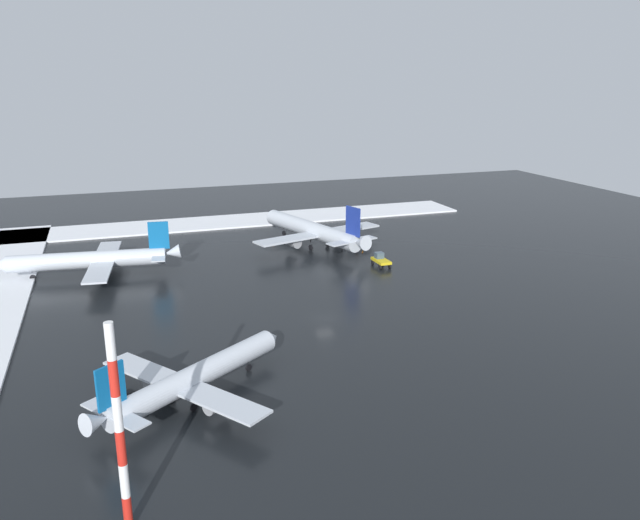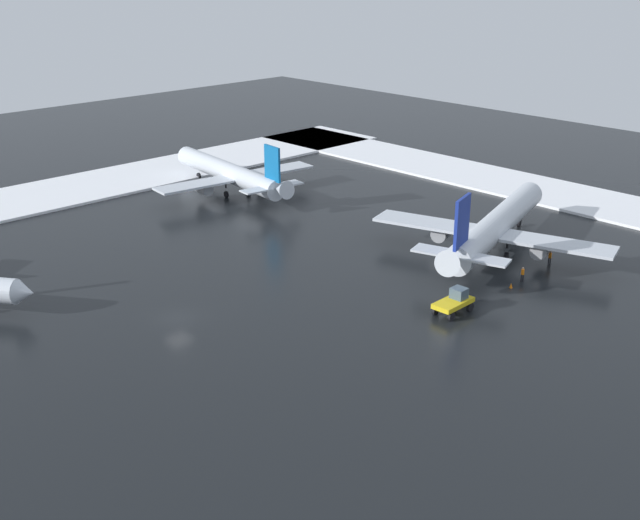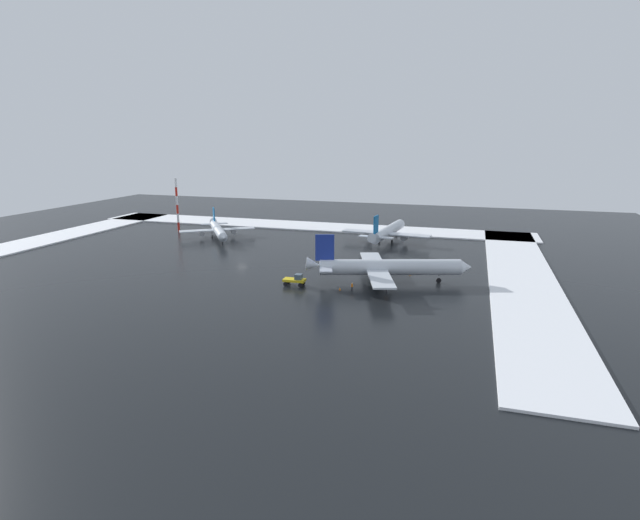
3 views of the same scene
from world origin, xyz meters
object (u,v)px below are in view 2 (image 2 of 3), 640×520
at_px(airplane_distant_tail, 496,226).
at_px(traffic_cone_mid_line, 511,286).
at_px(traffic_cone_near_nose, 465,229).
at_px(airplane_parked_starboard, 230,173).
at_px(ground_crew_mid_apron, 523,273).
at_px(ground_crew_near_tug, 550,257).
at_px(pushback_tug, 455,301).

distance_m(airplane_distant_tail, traffic_cone_mid_line, 11.65).
height_order(airplane_distant_tail, traffic_cone_near_nose, airplane_distant_tail).
xyz_separation_m(airplane_parked_starboard, ground_crew_mid_apron, (-1.43, 51.05, -2.14)).
height_order(airplane_distant_tail, ground_crew_near_tug, airplane_distant_tail).
height_order(ground_crew_near_tug, traffic_cone_mid_line, ground_crew_near_tug).
xyz_separation_m(airplane_parked_starboard, traffic_cone_near_nose, (-11.16, 35.97, -2.84)).
relative_size(traffic_cone_near_nose, traffic_cone_mid_line, 1.00).
bearing_deg(airplane_distant_tail, ground_crew_near_tug, -96.61).
xyz_separation_m(airplane_distant_tail, ground_crew_mid_apron, (5.54, 7.63, -2.49)).
bearing_deg(airplane_distant_tail, airplane_parked_starboard, 81.83).
xyz_separation_m(airplane_distant_tail, traffic_cone_mid_line, (8.02, 7.82, -3.19)).
bearing_deg(airplane_parked_starboard, traffic_cone_mid_line, -174.34).
height_order(traffic_cone_near_nose, traffic_cone_mid_line, same).
bearing_deg(pushback_tug, airplane_parked_starboard, 76.64).
xyz_separation_m(pushback_tug, traffic_cone_mid_line, (-9.70, 0.43, -1.01)).
xyz_separation_m(pushback_tug, ground_crew_mid_apron, (-12.18, 0.24, -0.31)).
relative_size(ground_crew_near_tug, traffic_cone_mid_line, 3.11).
height_order(airplane_parked_starboard, ground_crew_near_tug, airplane_parked_starboard).
bearing_deg(ground_crew_near_tug, traffic_cone_near_nose, -125.40).
distance_m(airplane_parked_starboard, pushback_tug, 51.97).
xyz_separation_m(airplane_parked_starboard, pushback_tug, (10.76, 50.81, -1.83)).
relative_size(ground_crew_mid_apron, traffic_cone_near_nose, 3.11).
relative_size(ground_crew_near_tug, traffic_cone_near_nose, 3.11).
xyz_separation_m(pushback_tug, traffic_cone_near_nose, (-21.92, -14.85, -1.01)).
distance_m(airplane_parked_starboard, traffic_cone_mid_line, 51.33).
relative_size(airplane_parked_starboard, traffic_cone_mid_line, 57.65).
distance_m(pushback_tug, ground_crew_mid_apron, 12.19).
distance_m(pushback_tug, traffic_cone_mid_line, 9.76).
bearing_deg(airplane_parked_starboard, ground_crew_near_tug, -163.83).
relative_size(airplane_parked_starboard, pushback_tug, 6.82).
relative_size(airplane_distant_tail, airplane_parked_starboard, 1.09).
relative_size(ground_crew_mid_apron, traffic_cone_mid_line, 3.11).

